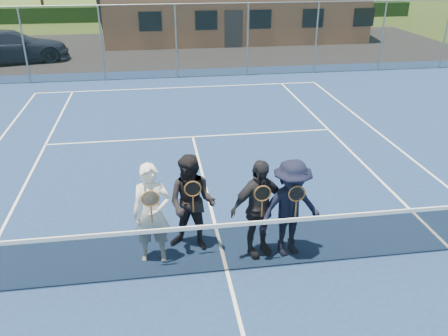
{
  "coord_description": "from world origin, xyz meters",
  "views": [
    {
      "loc": [
        -1.03,
        -6.45,
        4.96
      ],
      "look_at": [
        0.18,
        1.5,
        1.25
      ],
      "focal_mm": 38.0,
      "sensor_mm": 36.0,
      "label": 1
    }
  ],
  "objects_px": {
    "player_a": "(152,214)",
    "player_d": "(291,209)",
    "player_c": "(258,208)",
    "tennis_net": "(227,246)",
    "player_b": "(192,204)",
    "car_c": "(11,46)"
  },
  "relations": [
    {
      "from": "car_c",
      "to": "player_c",
      "type": "height_order",
      "value": "player_c"
    },
    {
      "from": "tennis_net",
      "to": "player_c",
      "type": "bearing_deg",
      "value": 37.68
    },
    {
      "from": "player_a",
      "to": "player_d",
      "type": "xyz_separation_m",
      "value": [
        2.36,
        -0.18,
        -0.0
      ]
    },
    {
      "from": "car_c",
      "to": "player_b",
      "type": "height_order",
      "value": "player_b"
    },
    {
      "from": "player_b",
      "to": "tennis_net",
      "type": "bearing_deg",
      "value": -58.77
    },
    {
      "from": "tennis_net",
      "to": "player_c",
      "type": "distance_m",
      "value": 0.87
    },
    {
      "from": "car_c",
      "to": "player_c",
      "type": "distance_m",
      "value": 19.22
    },
    {
      "from": "tennis_net",
      "to": "player_a",
      "type": "relative_size",
      "value": 6.49
    },
    {
      "from": "player_c",
      "to": "player_b",
      "type": "bearing_deg",
      "value": 163.18
    },
    {
      "from": "tennis_net",
      "to": "player_a",
      "type": "bearing_deg",
      "value": 154.52
    },
    {
      "from": "player_b",
      "to": "player_d",
      "type": "distance_m",
      "value": 1.72
    },
    {
      "from": "player_d",
      "to": "car_c",
      "type": "bearing_deg",
      "value": 116.9
    },
    {
      "from": "player_a",
      "to": "player_d",
      "type": "relative_size",
      "value": 1.0
    },
    {
      "from": "player_b",
      "to": "player_c",
      "type": "relative_size",
      "value": 1.0
    },
    {
      "from": "player_a",
      "to": "player_d",
      "type": "distance_m",
      "value": 2.37
    },
    {
      "from": "player_c",
      "to": "car_c",
      "type": "bearing_deg",
      "value": 115.56
    },
    {
      "from": "car_c",
      "to": "tennis_net",
      "type": "xyz_separation_m",
      "value": [
        7.67,
        -17.82,
        -0.22
      ]
    },
    {
      "from": "player_c",
      "to": "player_d",
      "type": "bearing_deg",
      "value": -9.23
    },
    {
      "from": "player_a",
      "to": "player_b",
      "type": "bearing_deg",
      "value": 19.27
    },
    {
      "from": "tennis_net",
      "to": "car_c",
      "type": "bearing_deg",
      "value": 113.3
    },
    {
      "from": "car_c",
      "to": "tennis_net",
      "type": "distance_m",
      "value": 19.4
    },
    {
      "from": "car_c",
      "to": "player_b",
      "type": "relative_size",
      "value": 2.91
    }
  ]
}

